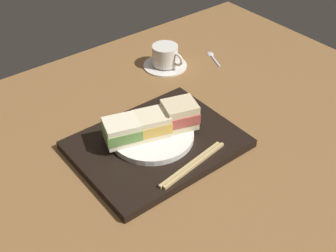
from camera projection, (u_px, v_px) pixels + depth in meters
The scene contains 9 objects.
ground_plane at pixel (162, 150), 101.85cm from camera, with size 140.00×100.00×3.00cm, color brown.
serving_tray at pixel (157, 144), 99.69cm from camera, with size 36.08×27.60×1.96cm, color black.
sandwich_plate at pixel (152, 135), 99.58cm from camera, with size 19.09×19.09×1.38cm, color white.
sandwich_near at pixel (122, 131), 95.54cm from camera, with size 9.36×8.56×5.14cm.
sandwich_middle at pixel (152, 124), 97.55cm from camera, with size 9.26×8.44×5.12cm.
sandwich_far at pixel (181, 115), 99.27cm from camera, with size 9.14×8.59×6.08cm.
chopsticks_pair at pixel (192, 165), 92.40cm from camera, with size 18.65×3.97×0.70cm.
coffee_cup at pixel (165, 57), 126.71cm from camera, with size 12.71×12.71×6.53cm.
teaspoon at pixel (212, 55), 132.97cm from camera, with size 4.56×8.98×0.80cm.
Camera 1 is at (-46.05, -60.84, 66.21)cm, focal length 46.98 mm.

